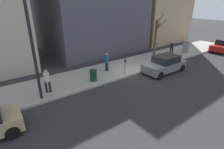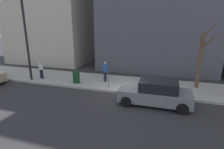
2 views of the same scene
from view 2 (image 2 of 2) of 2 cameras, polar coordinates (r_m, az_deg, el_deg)
The scene contains 9 objects.
ground_plane at distance 12.33m, azimuth 4.40°, elevation -6.45°, with size 120.00×120.00×0.00m, color #2B2B2D.
sidewalk at distance 14.14m, azimuth 6.23°, elevation -3.25°, with size 4.00×36.00×0.15m, color #9E9B93.
parked_car_grey at distance 10.86m, azimuth 14.03°, elevation -5.83°, with size 1.94×4.21×1.52m.
parking_meter at distance 12.77m, azimuth -1.14°, elevation -0.97°, with size 0.14×0.10×1.35m.
streetlamp at distance 15.83m, azimuth -27.00°, elevation 11.76°, with size 1.97×0.32×6.50m.
bare_tree at distance 14.15m, azimuth 26.96°, elevation 4.60°, with size 0.97×1.37×4.67m.
trash_bin at distance 14.41m, azimuth -11.59°, elevation -0.94°, with size 0.56×0.56×0.90m, color #14381E.
pedestrian_midblock at distance 14.43m, azimuth -2.26°, elevation 1.41°, with size 0.40×0.36×1.66m.
pedestrian_far_corner at distance 16.38m, azimuth -22.17°, elevation 1.97°, with size 0.36×0.39×1.66m.
Camera 2 is at (-11.16, -2.48, 4.61)m, focal length 28.00 mm.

